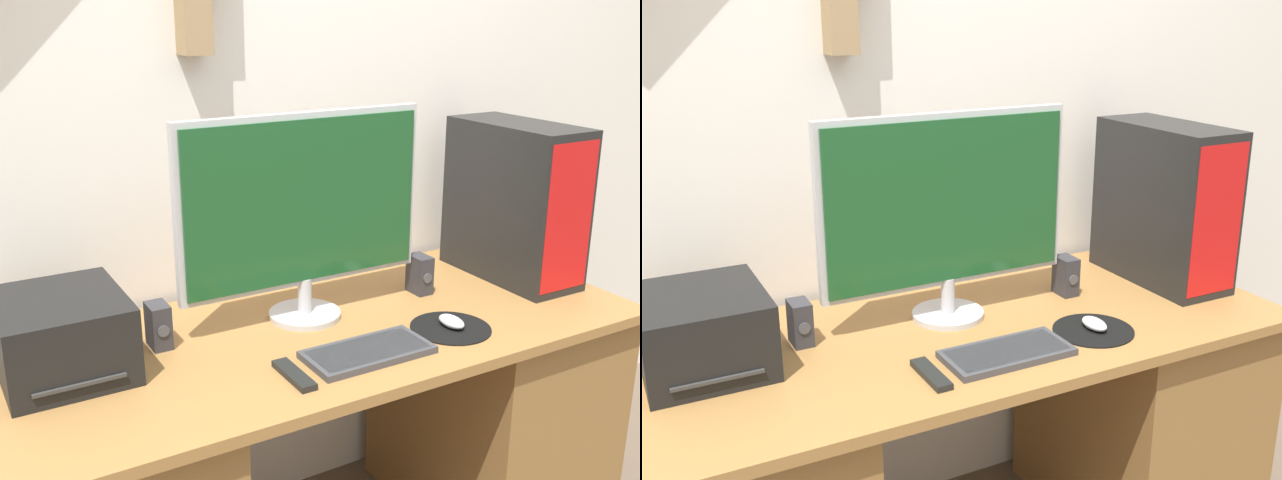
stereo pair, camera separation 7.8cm
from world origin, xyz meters
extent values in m
cube|color=white|center=(0.00, 0.81, 1.35)|extent=(6.40, 0.05, 2.70)
cube|color=olive|center=(0.00, 0.38, 0.78)|extent=(1.78, 0.76, 0.03)
cube|color=olive|center=(0.63, 0.38, 0.38)|extent=(0.50, 0.70, 0.76)
cylinder|color=#B7B7BC|center=(-0.01, 0.47, 0.80)|extent=(0.20, 0.20, 0.02)
cylinder|color=#B7B7BC|center=(-0.01, 0.47, 0.86)|extent=(0.04, 0.04, 0.10)
cube|color=#B7B7BC|center=(-0.01, 0.47, 1.13)|extent=(0.72, 0.03, 0.47)
cube|color=#194C23|center=(-0.01, 0.46, 1.13)|extent=(0.69, 0.01, 0.44)
cube|color=#3D3D42|center=(0.01, 0.17, 0.80)|extent=(0.32, 0.16, 0.02)
cube|color=#5B5B60|center=(0.01, 0.17, 0.81)|extent=(0.30, 0.13, 0.01)
cylinder|color=black|center=(0.30, 0.20, 0.80)|extent=(0.22, 0.22, 0.00)
ellipsoid|color=silver|center=(0.30, 0.20, 0.81)|extent=(0.05, 0.09, 0.03)
cube|color=black|center=(0.73, 0.44, 1.04)|extent=(0.21, 0.45, 0.50)
cube|color=red|center=(0.73, 0.21, 1.04)|extent=(0.19, 0.01, 0.45)
cube|color=black|center=(-0.67, 0.47, 0.89)|extent=(0.29, 0.33, 0.19)
cube|color=#333333|center=(-0.67, 0.37, 0.84)|extent=(0.21, 0.15, 0.01)
cube|color=#2D2D33|center=(-0.43, 0.48, 0.85)|extent=(0.05, 0.08, 0.12)
cylinder|color=#47474C|center=(-0.43, 0.44, 0.85)|extent=(0.03, 0.00, 0.03)
cube|color=#2D2D33|center=(0.38, 0.46, 0.85)|extent=(0.05, 0.08, 0.12)
cylinder|color=#47474C|center=(0.38, 0.42, 0.85)|extent=(0.03, 0.00, 0.03)
cube|color=black|center=(-0.21, 0.16, 0.80)|extent=(0.04, 0.16, 0.02)
camera|label=1|loc=(-0.94, -1.24, 1.64)|focal=42.00mm
camera|label=2|loc=(-0.87, -1.28, 1.64)|focal=42.00mm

